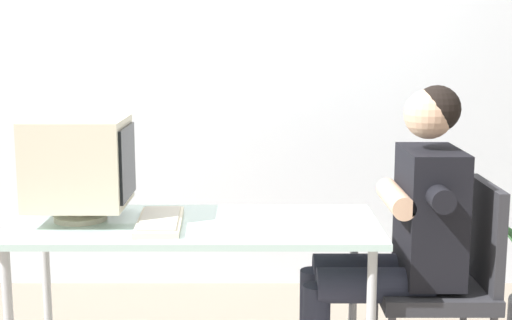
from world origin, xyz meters
The scene contains 6 objects.
wall_back centered at (0.30, 1.40, 1.50)m, with size 8.00×0.10×3.00m, color silver.
desk centered at (0.00, 0.00, 0.67)m, with size 1.45×0.60×0.73m.
crt_monitor centered at (-0.45, 0.04, 0.96)m, with size 0.39×0.35×0.41m.
keyboard centered at (-0.13, -0.04, 0.75)m, with size 0.19×0.41×0.03m.
office_chair centered at (1.02, 0.03, 0.50)m, with size 0.45×0.45×0.88m.
person_seated centered at (0.81, 0.03, 0.69)m, with size 0.74×0.57×1.27m.
Camera 1 is at (0.24, -2.76, 1.47)m, focal length 50.78 mm.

